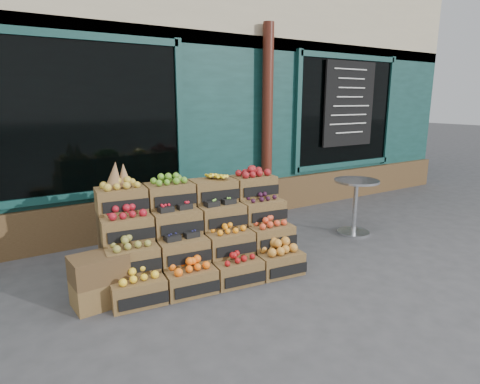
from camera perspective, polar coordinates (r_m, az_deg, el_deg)
ground at (r=4.91m, az=6.48°, el=-11.00°), size 60.00×60.00×0.00m
shop_facade at (r=9.05m, az=-14.54°, el=15.21°), size 12.00×6.24×4.80m
crate_display at (r=4.72m, az=-5.88°, el=-6.55°), size 2.27×1.30×1.35m
spare_crates at (r=4.27m, az=-19.35°, el=-11.72°), size 0.54×0.40×0.52m
bistro_table at (r=6.24m, az=16.08°, el=-1.15°), size 0.66×0.66×0.83m
shopkeeper at (r=6.59m, az=-22.50°, el=2.98°), size 0.74×0.53×1.91m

